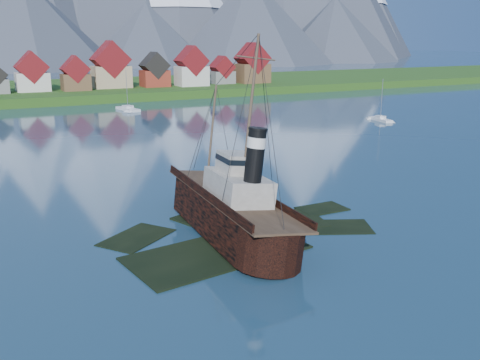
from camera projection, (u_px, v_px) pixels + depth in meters
name	position (u px, v px, depth m)	size (l,w,h in m)	color
ground	(235.00, 242.00, 57.24)	(1400.00, 1400.00, 0.00)	#1C3A50
shoal	(240.00, 236.00, 59.96)	(31.71, 21.24, 1.14)	black
shore_bank	(35.00, 95.00, 203.33)	(600.00, 80.00, 3.20)	#204413
seawall	(50.00, 106.00, 170.67)	(600.00, 2.50, 2.00)	#3F3D38
tugboat_wreck	(222.00, 206.00, 60.05)	(6.71, 28.92, 22.91)	black
sailboat_d	(380.00, 120.00, 140.60)	(3.34, 8.59, 11.42)	silver
sailboat_e	(128.00, 110.00, 160.81)	(4.93, 11.22, 12.63)	silver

